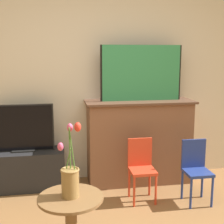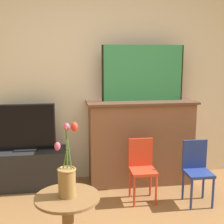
{
  "view_description": "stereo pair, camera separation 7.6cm",
  "coord_description": "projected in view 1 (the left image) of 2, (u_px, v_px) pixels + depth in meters",
  "views": [
    {
      "loc": [
        -0.41,
        -1.67,
        1.55
      ],
      "look_at": [
        0.09,
        1.24,
        1.0
      ],
      "focal_mm": 50.0,
      "sensor_mm": 36.0,
      "label": 1
    },
    {
      "loc": [
        -0.33,
        -1.68,
        1.55
      ],
      "look_at": [
        0.09,
        1.24,
        1.0
      ],
      "focal_mm": 50.0,
      "sensor_mm": 36.0,
      "label": 2
    }
  ],
  "objects": [
    {
      "name": "tv_stand",
      "position": [
        25.0,
        170.0,
        3.63
      ],
      "size": [
        0.91,
        0.37,
        0.45
      ],
      "color": "#232326",
      "rests_on": "ground"
    },
    {
      "name": "chair_red",
      "position": [
        141.0,
        165.0,
        3.32
      ],
      "size": [
        0.26,
        0.26,
        0.66
      ],
      "color": "red",
      "rests_on": "ground"
    },
    {
      "name": "painting",
      "position": [
        141.0,
        73.0,
        3.65
      ],
      "size": [
        0.97,
        0.03,
        0.65
      ],
      "color": "black",
      "rests_on": "fireplace_mantel"
    },
    {
      "name": "chair_blue",
      "position": [
        196.0,
        167.0,
        3.27
      ],
      "size": [
        0.26,
        0.26,
        0.66
      ],
      "color": "navy",
      "rests_on": "ground"
    },
    {
      "name": "fireplace_mantel",
      "position": [
        139.0,
        140.0,
        3.79
      ],
      "size": [
        1.29,
        0.46,
        1.0
      ],
      "color": "brown",
      "rests_on": "ground"
    },
    {
      "name": "wall_back",
      "position": [
        93.0,
        71.0,
        3.78
      ],
      "size": [
        8.0,
        0.06,
        2.7
      ],
      "color": "beige",
      "rests_on": "ground"
    },
    {
      "name": "side_table",
      "position": [
        71.0,
        223.0,
        2.21
      ],
      "size": [
        0.46,
        0.46,
        0.57
      ],
      "color": "brown",
      "rests_on": "ground"
    },
    {
      "name": "vase_tulips",
      "position": [
        70.0,
        177.0,
        2.15
      ],
      "size": [
        0.16,
        0.15,
        0.53
      ],
      "color": "olive",
      "rests_on": "side_table"
    },
    {
      "name": "tv_monitor",
      "position": [
        23.0,
        129.0,
        3.54
      ],
      "size": [
        0.69,
        0.12,
        0.54
      ],
      "color": "black",
      "rests_on": "tv_stand"
    }
  ]
}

